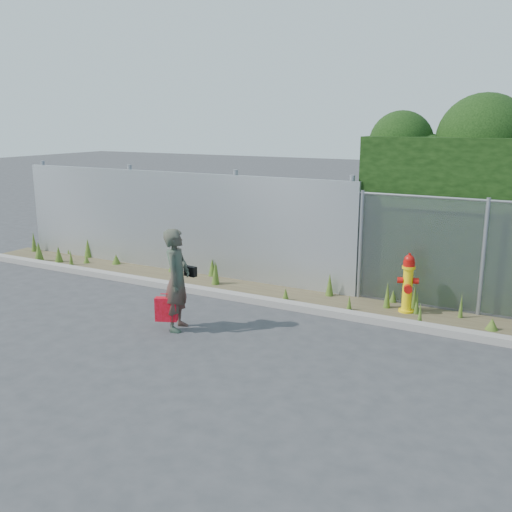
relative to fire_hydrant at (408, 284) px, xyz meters
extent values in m
plane|color=#353537|center=(-2.07, -2.55, -0.52)|extent=(80.00, 80.00, 0.00)
cube|color=gray|center=(-2.07, -0.75, -0.46)|extent=(16.00, 0.22, 0.12)
cube|color=#4C412B|center=(-2.07, -0.15, -0.51)|extent=(16.00, 1.20, 0.01)
cone|color=#3A591A|center=(-4.27, 0.39, -0.33)|extent=(0.18, 0.18, 0.39)
cone|color=#3A591A|center=(-7.65, -0.36, -0.34)|extent=(0.10, 0.10, 0.37)
cone|color=#3A591A|center=(0.89, 0.13, -0.30)|extent=(0.08, 0.08, 0.43)
cone|color=#3A591A|center=(-1.53, 0.25, -0.29)|extent=(0.16, 0.16, 0.45)
cone|color=#3A591A|center=(1.43, -0.23, -0.42)|extent=(0.21, 0.21, 0.20)
cone|color=#3A591A|center=(-0.92, -0.37, -0.38)|extent=(0.10, 0.10, 0.28)
cone|color=#3A591A|center=(-7.87, 0.41, -0.27)|extent=(0.21, 0.21, 0.49)
cone|color=#3A591A|center=(-5.24, 0.30, -0.40)|extent=(0.21, 0.21, 0.25)
cone|color=#3A591A|center=(-0.35, 0.43, -0.40)|extent=(0.14, 0.14, 0.24)
cone|color=#3A591A|center=(-8.61, -0.44, -0.28)|extent=(0.23, 0.23, 0.48)
cone|color=#3A591A|center=(0.18, -0.02, -0.32)|extent=(0.09, 0.09, 0.40)
cone|color=#3A591A|center=(-3.86, -0.12, -0.27)|extent=(0.16, 0.16, 0.50)
cone|color=#3A591A|center=(-3.88, -0.06, -0.30)|extent=(0.12, 0.12, 0.43)
cone|color=#3A591A|center=(-9.20, 0.48, -0.26)|extent=(0.13, 0.13, 0.52)
cone|color=#3A591A|center=(0.36, -0.57, -0.32)|extent=(0.09, 0.09, 0.40)
cone|color=#3A591A|center=(-0.36, 0.07, -0.28)|extent=(0.12, 0.12, 0.49)
cone|color=#3A591A|center=(-8.13, -0.29, -0.33)|extent=(0.20, 0.20, 0.39)
cone|color=#3A591A|center=(-8.54, 0.44, -0.34)|extent=(0.11, 0.11, 0.36)
cone|color=#3A591A|center=(-6.80, 0.21, -0.40)|extent=(0.21, 0.21, 0.24)
cone|color=#3A591A|center=(-2.15, -0.40, -0.40)|extent=(0.13, 0.13, 0.24)
cone|color=#3A591A|center=(0.08, 0.23, -0.29)|extent=(0.11, 0.11, 0.47)
cone|color=#3A591A|center=(-7.49, -0.05, -0.43)|extent=(0.16, 0.16, 0.18)
cone|color=#3A591A|center=(-9.55, 0.23, -0.26)|extent=(0.15, 0.15, 0.51)
cube|color=#A7AAAE|center=(-5.32, 0.45, 0.58)|extent=(8.50, 0.08, 2.20)
cylinder|color=gray|center=(-9.37, 0.57, 0.63)|extent=(0.10, 0.10, 2.30)
cylinder|color=gray|center=(-6.57, 0.57, 0.63)|extent=(0.10, 0.10, 2.30)
cylinder|color=gray|center=(-3.77, 0.57, 0.63)|extent=(0.10, 0.10, 2.30)
cylinder|color=gray|center=(-1.27, 0.57, 0.63)|extent=(0.10, 0.10, 2.30)
cylinder|color=gray|center=(-1.02, 0.45, 0.51)|extent=(0.07, 0.07, 2.05)
cylinder|color=gray|center=(1.13, 0.45, 0.51)|extent=(0.07, 0.07, 2.05)
sphere|color=black|center=(-0.61, 1.39, 2.35)|extent=(1.21, 1.21, 1.21)
sphere|color=black|center=(-0.13, 1.37, 1.99)|extent=(1.11, 1.11, 1.11)
sphere|color=black|center=(0.83, 1.61, 2.41)|extent=(1.70, 1.70, 1.70)
cylinder|color=yellow|center=(0.00, 0.01, -0.49)|extent=(0.26, 0.26, 0.06)
cylinder|color=yellow|center=(0.00, 0.01, -0.12)|extent=(0.17, 0.17, 0.80)
cylinder|color=yellow|center=(0.00, 0.01, 0.30)|extent=(0.23, 0.23, 0.05)
cylinder|color=#B20F0A|center=(0.00, 0.01, 0.37)|extent=(0.20, 0.20, 0.09)
sphere|color=#B20F0A|center=(0.00, 0.01, 0.43)|extent=(0.18, 0.18, 0.18)
cylinder|color=#B20F0A|center=(0.00, 0.01, 0.53)|extent=(0.05, 0.05, 0.05)
cylinder|color=#B20F0A|center=(-0.13, 0.01, 0.07)|extent=(0.09, 0.10, 0.10)
cylinder|color=#B20F0A|center=(0.13, 0.01, 0.07)|extent=(0.09, 0.10, 0.10)
cylinder|color=#B20F0A|center=(0.00, -0.13, -0.05)|extent=(0.14, 0.11, 0.14)
imported|color=#0F6448|center=(-3.05, -2.53, 0.30)|extent=(0.55, 0.69, 1.65)
cube|color=#A20909|center=(-3.16, -2.70, -0.15)|extent=(0.35, 0.13, 0.38)
cylinder|color=#A20909|center=(-3.16, -2.70, 0.10)|extent=(0.16, 0.01, 0.01)
cube|color=black|center=(-2.93, -2.32, 0.41)|extent=(0.21, 0.09, 0.16)
camera|label=1|loc=(2.17, -9.60, 2.78)|focal=40.00mm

